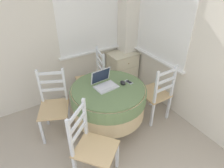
{
  "coord_description": "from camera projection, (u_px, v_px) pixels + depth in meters",
  "views": [
    {
      "loc": [
        -0.1,
        0.0,
        2.21
      ],
      "look_at": [
        1.14,
        2.03,
        0.67
      ],
      "focal_mm": 32.0,
      "sensor_mm": 36.0,
      "label": 1
    }
  ],
  "objects": [
    {
      "name": "corner_room_shell",
      "position": [
        124.0,
        45.0,
        2.46
      ],
      "size": [
        4.39,
        4.87,
        2.55
      ],
      "color": "silver",
      "rests_on": "ground_plane"
    },
    {
      "name": "round_dining_table",
      "position": [
        108.0,
        99.0,
        2.73
      ],
      "size": [
        1.02,
        1.02,
        0.74
      ],
      "color": "#4C3D2D",
      "rests_on": "ground_plane"
    },
    {
      "name": "laptop",
      "position": [
        104.0,
        83.0,
        2.64
      ],
      "size": [
        0.31,
        0.28,
        0.22
      ],
      "color": "silver",
      "rests_on": "round_dining_table"
    },
    {
      "name": "computer_mouse",
      "position": [
        123.0,
        83.0,
        2.69
      ],
      "size": [
        0.06,
        0.09,
        0.05
      ],
      "color": "black",
      "rests_on": "round_dining_table"
    },
    {
      "name": "cell_phone",
      "position": [
        129.0,
        82.0,
        2.74
      ],
      "size": [
        0.07,
        0.13,
        0.01
      ],
      "color": "#B2B7BC",
      "rests_on": "round_dining_table"
    },
    {
      "name": "dining_chair_near_back_window",
      "position": [
        93.0,
        79.0,
        3.37
      ],
      "size": [
        0.5,
        0.46,
        0.95
      ],
      "color": "tan",
      "rests_on": "ground_plane"
    },
    {
      "name": "dining_chair_near_right_window",
      "position": [
        156.0,
        94.0,
        3.01
      ],
      "size": [
        0.39,
        0.44,
        0.95
      ],
      "color": "tan",
      "rests_on": "ground_plane"
    },
    {
      "name": "dining_chair_camera_near",
      "position": [
        92.0,
        147.0,
        2.18
      ],
      "size": [
        0.57,
        0.58,
        0.95
      ],
      "color": "tan",
      "rests_on": "ground_plane"
    },
    {
      "name": "dining_chair_left_flank",
      "position": [
        54.0,
        106.0,
        2.77
      ],
      "size": [
        0.53,
        0.55,
        0.95
      ],
      "color": "tan",
      "rests_on": "ground_plane"
    },
    {
      "name": "corner_cabinet",
      "position": [
        122.0,
        70.0,
        3.85
      ],
      "size": [
        0.52,
        0.4,
        0.7
      ],
      "color": "beige",
      "rests_on": "ground_plane"
    }
  ]
}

